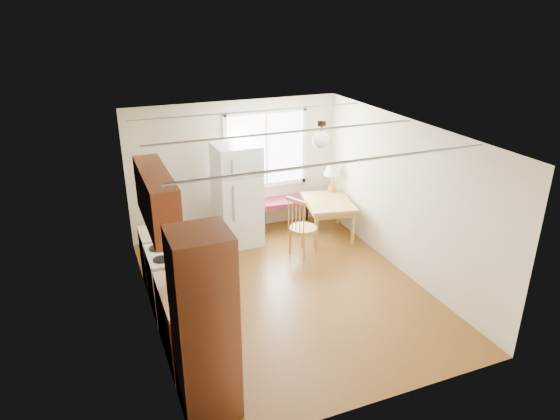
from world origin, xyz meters
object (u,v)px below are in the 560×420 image
chair (300,223)px  refrigerator (237,195)px  dining_table (328,206)px  bench (287,202)px

chair → refrigerator: bearing=106.0°
dining_table → chair: bearing=-133.6°
bench → dining_table: bearing=-42.3°
refrigerator → dining_table: refrigerator is taller
chair → bench: bearing=52.8°
refrigerator → chair: size_ratio=1.72×
refrigerator → chair: 1.28m
dining_table → bench: bearing=144.7°
bench → dining_table: 0.85m
dining_table → chair: (-0.85, -0.59, 0.03)m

